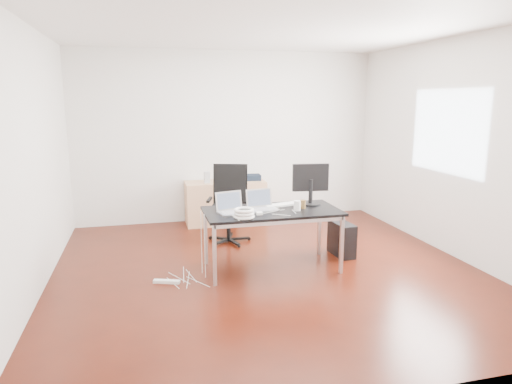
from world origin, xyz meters
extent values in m
plane|color=#340D05|center=(0.00, 0.00, 0.00)|extent=(5.00, 5.00, 0.00)
plane|color=silver|center=(0.00, 0.00, 2.80)|extent=(5.00, 5.00, 0.00)
plane|color=silver|center=(0.00, 2.50, 1.40)|extent=(5.00, 0.00, 5.00)
plane|color=silver|center=(0.00, -2.50, 1.40)|extent=(5.00, 0.00, 5.00)
plane|color=silver|center=(-2.50, 0.00, 1.40)|extent=(0.00, 5.00, 5.00)
plane|color=silver|center=(2.50, 0.00, 1.40)|extent=(0.00, 5.00, 5.00)
plane|color=white|center=(2.48, 0.20, 1.60)|extent=(0.00, 1.50, 1.50)
cube|color=black|center=(0.07, 0.04, 0.71)|extent=(1.60, 0.80, 0.03)
cube|color=silver|center=(-0.68, -0.31, 0.35)|extent=(0.04, 0.04, 0.70)
cube|color=silver|center=(-0.68, 0.39, 0.35)|extent=(0.04, 0.04, 0.70)
cube|color=silver|center=(0.82, -0.31, 0.35)|extent=(0.04, 0.04, 0.70)
cube|color=silver|center=(0.82, 0.39, 0.35)|extent=(0.04, 0.04, 0.70)
cylinder|color=black|center=(-0.25, 1.19, 0.23)|extent=(0.06, 0.06, 0.47)
cube|color=black|center=(-0.25, 1.19, 0.50)|extent=(0.60, 0.59, 0.06)
cube|color=black|center=(-0.18, 1.40, 0.81)|extent=(0.47, 0.24, 0.55)
cube|color=tan|center=(-0.50, 2.23, 0.35)|extent=(0.50, 0.50, 0.70)
cube|color=tan|center=(0.30, 2.23, 0.35)|extent=(0.50, 0.50, 0.70)
cube|color=black|center=(1.09, 0.28, 0.22)|extent=(0.23, 0.46, 0.44)
cylinder|color=black|center=(0.04, 2.25, 0.14)|extent=(0.31, 0.31, 0.28)
cube|color=white|center=(-1.20, -0.12, 0.02)|extent=(0.30, 0.16, 0.04)
cube|color=silver|center=(-0.41, -0.01, 0.74)|extent=(0.38, 0.30, 0.01)
cube|color=silver|center=(-0.44, 0.11, 0.85)|extent=(0.33, 0.12, 0.22)
cube|color=#475166|center=(-0.44, 0.10, 0.85)|extent=(0.29, 0.11, 0.18)
cube|color=silver|center=(-0.03, 0.06, 0.74)|extent=(0.36, 0.28, 0.01)
cube|color=silver|center=(-0.05, 0.17, 0.85)|extent=(0.33, 0.10, 0.22)
cube|color=#475166|center=(-0.05, 0.17, 0.85)|extent=(0.29, 0.08, 0.18)
cylinder|color=black|center=(0.61, 0.20, 0.74)|extent=(0.26, 0.26, 0.02)
cylinder|color=black|center=(0.61, 0.20, 0.90)|extent=(0.05, 0.05, 0.30)
cube|color=black|center=(0.61, 0.21, 1.07)|extent=(0.45, 0.10, 0.34)
cube|color=#475166|center=(0.61, 0.24, 1.07)|extent=(0.39, 0.05, 0.29)
cube|color=white|center=(0.24, 0.23, 0.74)|extent=(0.46, 0.24, 0.02)
cylinder|color=white|center=(0.35, -0.06, 0.79)|extent=(0.08, 0.08, 0.12)
cylinder|color=brown|center=(0.45, 0.03, 0.78)|extent=(0.08, 0.08, 0.10)
torus|color=white|center=(-0.33, -0.24, 0.75)|extent=(0.24, 0.24, 0.04)
torus|color=white|center=(-0.33, -0.24, 0.78)|extent=(0.23, 0.23, 0.04)
torus|color=white|center=(-0.33, -0.24, 0.82)|extent=(0.22, 0.22, 0.04)
cube|color=white|center=(-0.13, -0.14, 0.74)|extent=(0.07, 0.07, 0.03)
cube|color=#9E9E9E|center=(-0.41, 2.16, 0.79)|extent=(0.09, 0.08, 0.18)
cube|color=black|center=(0.35, 2.26, 0.74)|extent=(0.32, 0.26, 0.09)
camera|label=1|loc=(-1.40, -5.01, 2.02)|focal=32.00mm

